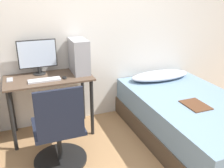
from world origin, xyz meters
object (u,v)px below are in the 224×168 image
office_chair (59,136)px  bed (191,119)px  pc_tower (79,56)px  monitor (37,55)px  keyboard (44,80)px

office_chair → bed: 1.61m
office_chair → pc_tower: size_ratio=2.21×
monitor → keyboard: 0.36m
office_chair → keyboard: 0.71m
monitor → pc_tower: size_ratio=1.09×
office_chair → pc_tower: 1.06m
office_chair → monitor: 1.08m
bed → pc_tower: 1.60m
bed → keyboard: bearing=158.6°
keyboard → pc_tower: 0.53m
monitor → pc_tower: monitor is taller
monitor → pc_tower: 0.50m
office_chair → bed: office_chair is taller
pc_tower → office_chair: bearing=-120.0°
keyboard → pc_tower: pc_tower is taller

